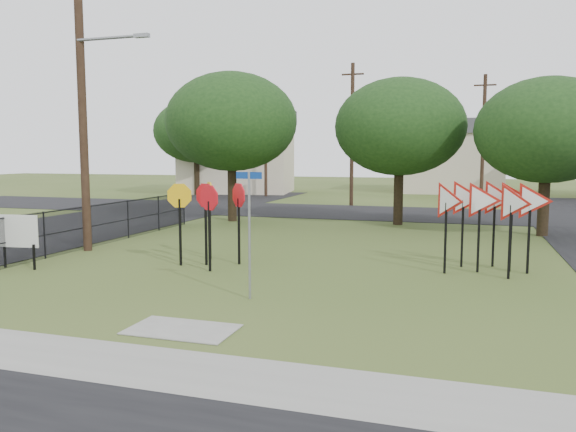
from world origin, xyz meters
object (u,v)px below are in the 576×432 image
object	(u,v)px
street_name_sign	(249,226)
stop_sign_cluster	(209,204)
yield_sign_cluster	(491,205)
info_board	(18,233)

from	to	relation	value
street_name_sign	stop_sign_cluster	distance (m)	4.24
yield_sign_cluster	info_board	xyz separation A→B (m)	(-12.87, -3.63, -0.86)
info_board	yield_sign_cluster	bearing A→B (deg)	15.77
stop_sign_cluster	street_name_sign	bearing A→B (deg)	-52.04
stop_sign_cluster	yield_sign_cluster	bearing A→B (deg)	10.52
street_name_sign	info_board	xyz separation A→B (m)	(-7.57, 1.17, -0.63)
yield_sign_cluster	info_board	size ratio (longest dim) A/B	2.05
street_name_sign	info_board	size ratio (longest dim) A/B	1.85
street_name_sign	yield_sign_cluster	xyz separation A→B (m)	(5.29, 4.80, 0.23)
street_name_sign	info_board	world-z (taller)	street_name_sign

